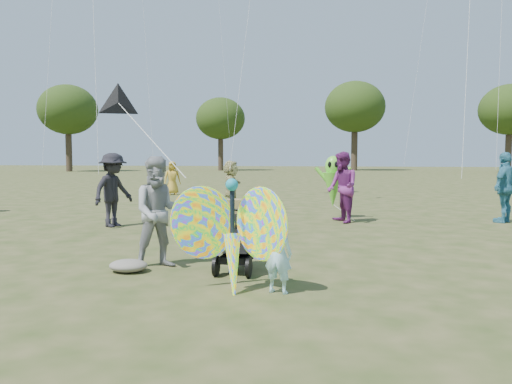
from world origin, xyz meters
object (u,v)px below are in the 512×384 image
at_px(child_girl, 278,253).
at_px(crowd_c, 505,187).
at_px(jogging_stroller, 238,230).
at_px(crowd_g, 172,178).
at_px(crowd_j, 342,177).
at_px(adult_man, 159,212).
at_px(crowd_d, 231,186).
at_px(alien_kite, 333,184).
at_px(crowd_e, 342,187).
at_px(butterfly_kite, 232,236).
at_px(crowd_b, 113,190).

xyz_separation_m(child_girl, crowd_c, (4.85, 7.73, 0.41)).
bearing_deg(jogging_stroller, crowd_g, 114.21).
height_order(crowd_j, jogging_stroller, crowd_j).
bearing_deg(adult_man, crowd_c, 15.49).
bearing_deg(jogging_stroller, crowd_d, 104.62).
height_order(child_girl, crowd_c, crowd_c).
distance_m(jogging_stroller, alien_kite, 6.80).
height_order(child_girl, alien_kite, alien_kite).
distance_m(crowd_c, crowd_g, 13.92).
xyz_separation_m(crowd_e, butterfly_kite, (-1.28, -6.94, -0.22)).
distance_m(butterfly_kite, alien_kite, 7.88).
bearing_deg(crowd_b, butterfly_kite, -121.83).
distance_m(adult_man, crowd_c, 9.54).
bearing_deg(crowd_d, child_girl, -169.92).
relative_size(child_girl, jogging_stroller, 0.93).
relative_size(crowd_b, jogging_stroller, 1.65).
bearing_deg(crowd_c, crowd_d, -61.74).
height_order(adult_man, crowd_e, crowd_e).
xyz_separation_m(adult_man, crowd_e, (2.71, 5.82, 0.06)).
bearing_deg(jogging_stroller, crowd_j, 86.01).
xyz_separation_m(crowd_b, butterfly_kite, (4.21, -5.17, -0.20)).
bearing_deg(adult_man, butterfly_kite, -66.93).
xyz_separation_m(child_girl, jogging_stroller, (-0.76, 1.10, 0.11)).
height_order(crowd_d, crowd_e, crowd_e).
distance_m(crowd_j, alien_kite, 10.18).
bearing_deg(child_girl, alien_kite, -79.01).
height_order(adult_man, crowd_b, crowd_b).
distance_m(child_girl, crowd_e, 6.97).
xyz_separation_m(crowd_b, crowd_d, (2.00, 4.02, -0.11)).
relative_size(adult_man, alien_kite, 0.99).
height_order(jogging_stroller, butterfly_kite, butterfly_kite).
relative_size(crowd_b, crowd_d, 1.13).
xyz_separation_m(crowd_c, crowd_g, (-11.78, 7.41, -0.17)).
distance_m(child_girl, adult_man, 2.32).
distance_m(crowd_c, jogging_stroller, 8.69).
height_order(child_girl, crowd_g, crowd_g).
xyz_separation_m(crowd_d, alien_kite, (3.22, -1.38, 0.17)).
bearing_deg(alien_kite, crowd_c, -0.71).
bearing_deg(jogging_stroller, butterfly_kite, -80.69).
bearing_deg(crowd_b, crowd_g, 31.11).
relative_size(crowd_d, butterfly_kite, 0.92).
bearing_deg(alien_kite, crowd_j, 89.28).
bearing_deg(crowd_e, adult_man, -49.11).
bearing_deg(alien_kite, adult_man, -110.06).
bearing_deg(child_girl, crowd_c, -107.93).
distance_m(adult_man, crowd_e, 6.41).
bearing_deg(crowd_e, crowd_b, -96.27).
distance_m(crowd_c, crowd_e, 4.23).
bearing_deg(crowd_b, crowd_j, -3.65).
bearing_deg(butterfly_kite, crowd_j, 86.36).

